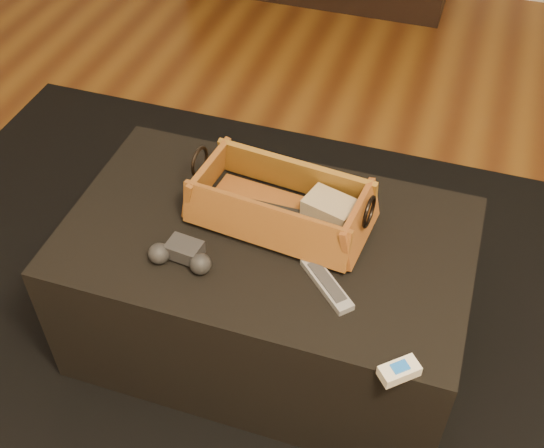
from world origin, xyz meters
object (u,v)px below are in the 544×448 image
(ottoman, at_px, (267,289))
(cream_gadget, at_px, (399,371))
(wicker_basket, at_px, (281,205))
(silver_remote, at_px, (327,284))
(game_controller, at_px, (182,255))
(tv_remote, at_px, (270,214))

(ottoman, xyz_separation_m, cream_gadget, (0.38, -0.30, 0.22))
(wicker_basket, xyz_separation_m, silver_remote, (0.16, -0.17, -0.04))
(ottoman, relative_size, game_controller, 6.43)
(wicker_basket, bearing_deg, ottoman, -107.03)
(game_controller, relative_size, silver_remote, 1.02)
(cream_gadget, bearing_deg, silver_remote, 137.83)
(ottoman, height_order, silver_remote, silver_remote)
(wicker_basket, height_order, silver_remote, wicker_basket)
(game_controller, height_order, silver_remote, game_controller)
(game_controller, bearing_deg, ottoman, 43.41)
(tv_remote, xyz_separation_m, cream_gadget, (0.39, -0.34, -0.01))
(wicker_basket, height_order, cream_gadget, wicker_basket)
(ottoman, xyz_separation_m, silver_remote, (0.18, -0.12, 0.22))
(cream_gadget, bearing_deg, ottoman, 142.17)
(ottoman, relative_size, wicker_basket, 2.15)
(ottoman, distance_m, tv_remote, 0.24)
(tv_remote, distance_m, wicker_basket, 0.04)
(game_controller, xyz_separation_m, cream_gadget, (0.54, -0.15, -0.01))
(wicker_basket, bearing_deg, cream_gadget, -44.10)
(wicker_basket, bearing_deg, tv_remote, -149.13)
(silver_remote, bearing_deg, wicker_basket, 133.71)
(tv_remote, bearing_deg, wicker_basket, 30.87)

